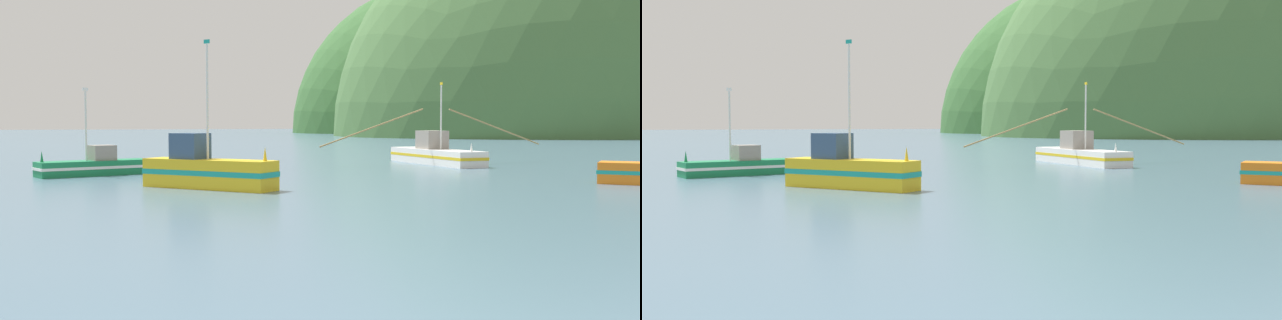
# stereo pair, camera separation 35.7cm
# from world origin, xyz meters

# --- Properties ---
(hill_far_center) EXTENTS (94.88, 75.90, 92.51)m
(hill_far_center) POSITION_xyz_m (93.52, 189.98, 0.00)
(hill_far_center) COLOR #386633
(hill_far_center) RESTS_ON ground
(hill_mid_right) EXTENTS (103.81, 83.04, 109.89)m
(hill_mid_right) POSITION_xyz_m (94.55, 141.03, 0.00)
(hill_mid_right) COLOR #47703D
(hill_mid_right) RESTS_ON ground
(fishing_boat_green) EXTENTS (7.32, 4.25, 5.54)m
(fishing_boat_green) POSITION_xyz_m (-9.43, 41.48, 0.61)
(fishing_boat_green) COLOR #197A47
(fishing_boat_green) RESTS_ON ground
(fishing_boat_yellow) EXTENTS (6.39, 6.56, 7.55)m
(fishing_boat_yellow) POSITION_xyz_m (-4.00, 30.69, 0.94)
(fishing_boat_yellow) COLOR gold
(fishing_boat_yellow) RESTS_ON ground
(fishing_boat_white) EXTENTS (19.93, 11.56, 6.51)m
(fishing_boat_white) POSITION_xyz_m (16.64, 45.58, 0.80)
(fishing_boat_white) COLOR white
(fishing_boat_white) RESTS_ON ground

